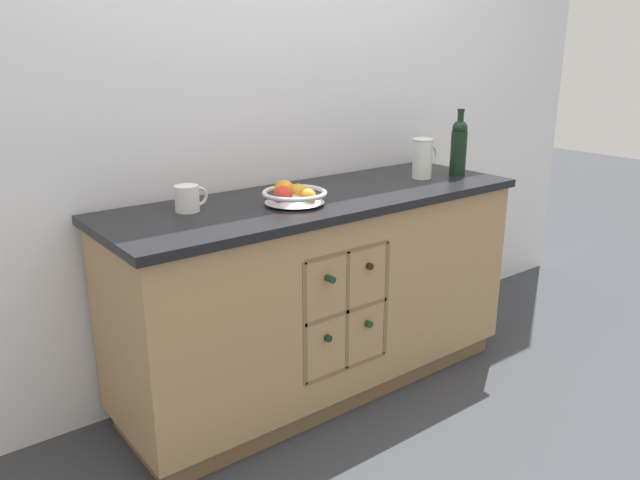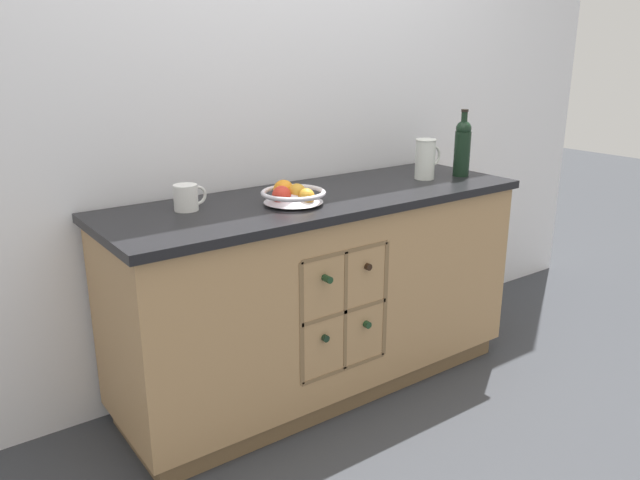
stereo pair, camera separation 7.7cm
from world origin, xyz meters
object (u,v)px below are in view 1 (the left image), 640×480
object	(u,v)px
white_pitcher	(423,157)
standing_wine_bottle	(459,146)
ceramic_mug	(188,198)
fruit_bowl	(294,195)

from	to	relation	value
white_pitcher	standing_wine_bottle	bearing A→B (deg)	-15.47
standing_wine_bottle	white_pitcher	bearing A→B (deg)	164.53
white_pitcher	ceramic_mug	distance (m)	1.15
fruit_bowl	ceramic_mug	xyz separation A→B (m)	(-0.37, 0.16, 0.01)
white_pitcher	standing_wine_bottle	size ratio (longest dim) A/B	0.59
fruit_bowl	ceramic_mug	distance (m)	0.40
fruit_bowl	standing_wine_bottle	size ratio (longest dim) A/B	0.81
ceramic_mug	standing_wine_bottle	bearing A→B (deg)	-6.99
white_pitcher	standing_wine_bottle	distance (m)	0.20
fruit_bowl	white_pitcher	xyz separation A→B (m)	(0.77, 0.05, 0.06)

